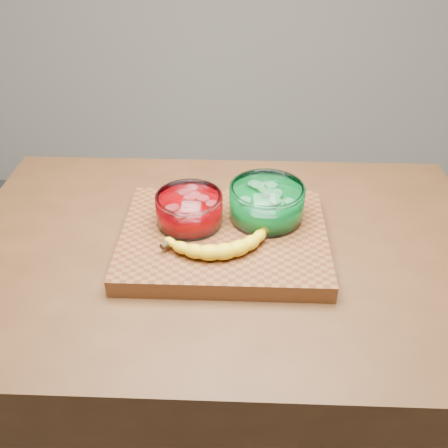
{
  "coord_description": "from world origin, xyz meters",
  "views": [
    {
      "loc": [
        0.03,
        -0.88,
        1.59
      ],
      "look_at": [
        0.0,
        0.0,
        0.96
      ],
      "focal_mm": 40.0,
      "sensor_mm": 36.0,
      "label": 1
    }
  ],
  "objects": [
    {
      "name": "counter",
      "position": [
        0.0,
        0.0,
        0.45
      ],
      "size": [
        1.2,
        0.8,
        0.9
      ],
      "primitive_type": "cube",
      "color": "#513018",
      "rests_on": "ground"
    },
    {
      "name": "cutting_board",
      "position": [
        0.0,
        0.0,
        0.92
      ],
      "size": [
        0.45,
        0.35,
        0.04
      ],
      "primitive_type": "cube",
      "color": "brown",
      "rests_on": "counter"
    },
    {
      "name": "bowl_red",
      "position": [
        -0.08,
        0.03,
        0.97
      ],
      "size": [
        0.15,
        0.15,
        0.07
      ],
      "color": "white",
      "rests_on": "cutting_board"
    },
    {
      "name": "bowl_green",
      "position": [
        0.09,
        0.06,
        0.98
      ],
      "size": [
        0.17,
        0.17,
        0.08
      ],
      "color": "white",
      "rests_on": "cutting_board"
    },
    {
      "name": "banana",
      "position": [
        -0.01,
        -0.05,
        0.96
      ],
      "size": [
        0.26,
        0.15,
        0.04
      ],
      "primitive_type": null,
      "color": "yellow",
      "rests_on": "cutting_board"
    }
  ]
}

